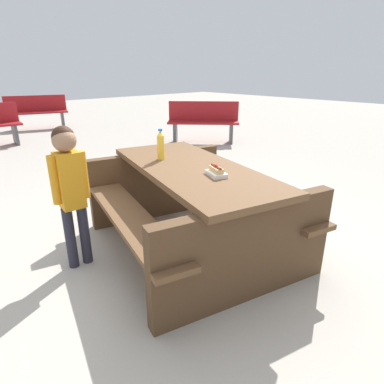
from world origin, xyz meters
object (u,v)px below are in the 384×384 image
object	(u,v)px
park_bench_near	(203,121)
park_bench_far	(37,112)
soda_bottle	(161,145)
hotdog_tray	(216,172)
picnic_table	(192,201)
child_in_coat	(70,181)

from	to	relation	value
park_bench_near	park_bench_far	world-z (taller)	same
soda_bottle	hotdog_tray	bearing A→B (deg)	1.00
soda_bottle	park_bench_near	xyz separation A→B (m)	(-2.80, 3.29, -0.42)
soda_bottle	park_bench_near	size ratio (longest dim) A/B	0.20
picnic_table	park_bench_near	xyz separation A→B (m)	(-3.14, 3.24, 0.00)
park_bench_near	park_bench_far	size ratio (longest dim) A/B	0.88
picnic_table	park_bench_far	world-z (taller)	park_bench_far
park_bench_far	hotdog_tray	bearing A→B (deg)	-9.21
hotdog_tray	park_bench_far	xyz separation A→B (m)	(-7.60, 1.23, -0.33)
soda_bottle	hotdog_tray	world-z (taller)	soda_bottle
soda_bottle	park_bench_near	world-z (taller)	soda_bottle
picnic_table	child_in_coat	distance (m)	0.99
hotdog_tray	soda_bottle	bearing A→B (deg)	-179.00
soda_bottle	child_in_coat	bearing A→B (deg)	-95.28
picnic_table	park_bench_near	distance (m)	4.51
soda_bottle	child_in_coat	world-z (taller)	child_in_coat
child_in_coat	park_bench_far	distance (m)	7.17
park_bench_near	park_bench_far	distance (m)	4.62
child_in_coat	park_bench_far	size ratio (longest dim) A/B	0.72
soda_bottle	child_in_coat	xyz separation A→B (m)	(-0.07, -0.80, -0.16)
soda_bottle	hotdog_tray	distance (m)	0.66
hotdog_tray	park_bench_far	world-z (taller)	park_bench_far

